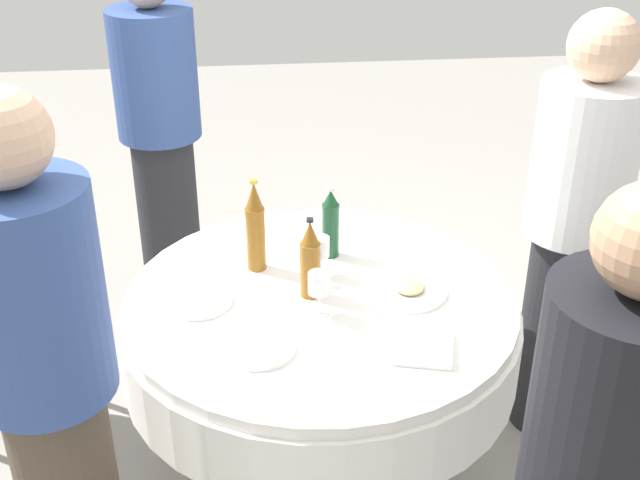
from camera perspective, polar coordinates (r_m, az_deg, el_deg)
ground_plane at (r=3.03m, az=0.00°, el=-15.78°), size 10.00×10.00×0.00m
dining_table at (r=2.65m, az=0.00°, el=-6.66°), size 1.26×1.26×0.74m
bottle_amber_far at (r=2.51m, az=-0.69°, el=-1.43°), size 0.06×0.06×0.27m
bottle_dark_green_south at (r=2.73m, az=0.74°, el=1.11°), size 0.06×0.06×0.25m
bottle_amber_west at (r=2.65m, az=-4.50°, el=0.84°), size 0.06×0.06×0.32m
wine_glass_right at (r=2.63m, az=0.00°, el=-0.64°), size 0.06×0.06×0.14m
wine_glass_north at (r=2.43m, az=-0.06°, el=-3.13°), size 0.07×0.07×0.14m
plate_near at (r=2.56m, az=-8.43°, el=-4.10°), size 0.21×0.21×0.02m
plate_left at (r=2.59m, az=6.18°, el=-3.46°), size 0.24×0.24×0.04m
plate_rear at (r=2.34m, az=-4.21°, el=-7.44°), size 0.21×0.21×0.02m
fork_south at (r=2.95m, az=-4.45°, el=0.65°), size 0.04×0.18×0.00m
folded_napkin at (r=2.34m, az=7.10°, el=-7.37°), size 0.21×0.21×0.02m
person_south at (r=2.91m, az=17.16°, el=0.66°), size 0.34×0.34×1.56m
person_west at (r=3.50m, az=-10.92°, el=6.41°), size 0.34×0.34×1.59m
person_right at (r=2.16m, az=-18.32°, el=-9.48°), size 0.34×0.34×1.60m
chair_mid at (r=3.05m, az=-19.02°, el=-4.88°), size 0.51×0.51×0.87m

